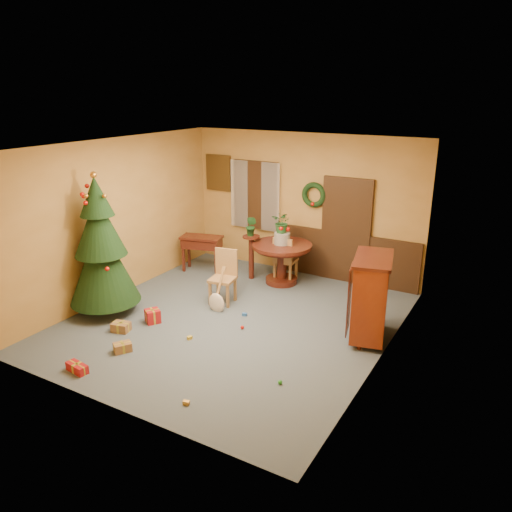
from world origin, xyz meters
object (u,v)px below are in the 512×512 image
Objects in this scene: writing_desk at (202,245)px; sideboard at (371,296)px; chair_near at (224,274)px; dining_table at (282,256)px; christmas_tree at (101,248)px.

sideboard is at bearing -16.50° from writing_desk.
chair_near is at bearing -40.82° from writing_desk.
dining_table is 1.26× the size of writing_desk.
christmas_tree is 1.84× the size of sideboard.
christmas_tree is 2.61m from writing_desk.
sideboard is (4.02, -1.19, 0.14)m from writing_desk.
christmas_tree reaches higher than sideboard.
dining_table is 1.21× the size of chair_near.
dining_table is 0.89× the size of sideboard.
christmas_tree is (-1.53, -1.41, 0.64)m from chair_near.
dining_table is 3.46m from christmas_tree.
sideboard is at bearing 17.49° from christmas_tree.
sideboard is (2.23, -1.40, 0.14)m from dining_table.
dining_table is 1.42m from chair_near.
chair_near is at bearing -110.27° from dining_table.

